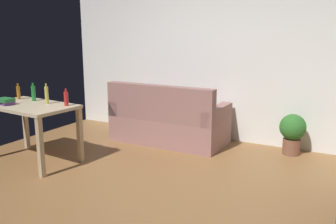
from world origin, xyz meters
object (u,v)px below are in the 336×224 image
bottle_green (33,93)px  bottle_red (66,98)px  couch (168,123)px  bottle_squat (47,95)px  potted_plant (292,131)px  bottle_amber (18,92)px  book_stack (5,101)px  desk (30,113)px

bottle_green → bottle_red: 0.63m
couch → bottle_squat: bearing=55.1°
potted_plant → bottle_amber: 3.82m
bottle_amber → bottle_squat: 0.60m
book_stack → bottle_squat: bearing=34.3°
bottle_green → book_stack: bottle_green is taller
couch → bottle_green: 1.98m
bottle_amber → bottle_red: 0.91m
bottle_amber → potted_plant: bearing=26.6°
desk → bottle_amber: bottle_amber is taller
potted_plant → bottle_squat: size_ratio=2.15×
couch → book_stack: bearing=50.3°
couch → bottle_red: (-0.69, -1.41, 0.55)m
bottle_red → book_stack: (-0.74, -0.32, -0.05)m
bottle_squat → bottle_red: 0.31m
bottle_squat → couch: bearing=55.1°
bottle_amber → bottle_red: same height
potted_plant → bottle_amber: bearing=-153.4°
bottle_amber → bottle_green: size_ratio=0.90×
desk → bottle_green: bottle_green is taller
bottle_squat → bottle_red: bearing=4.3°
couch → potted_plant: couch is taller
couch → desk: size_ratio=1.36×
couch → bottle_green: (-1.32, -1.37, 0.56)m
couch → bottle_red: bottle_red is taller
desk → book_stack: book_stack is taller
potted_plant → book_stack: (-3.22, -2.04, 0.47)m
desk → bottle_squat: 0.31m
bottle_amber → bottle_red: (0.91, -0.03, 0.00)m
bottle_squat → bottle_red: (0.31, 0.02, -0.02)m
couch → bottle_green: size_ratio=7.00×
bottle_amber → bottle_squat: bottle_squat is taller
bottle_squat → desk: bearing=-140.3°
bottle_red → book_stack: 0.81m
couch → bottle_red: size_ratio=7.77×
desk → bottle_green: bearing=130.6°
desk → bottle_amber: bearing=160.5°
couch → potted_plant: bearing=-170.1°
couch → potted_plant: 1.81m
desk → bottle_red: bottle_red is taller
potted_plant → bottle_amber: (-3.38, -1.69, 0.52)m
couch → potted_plant: (1.79, 0.31, 0.02)m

